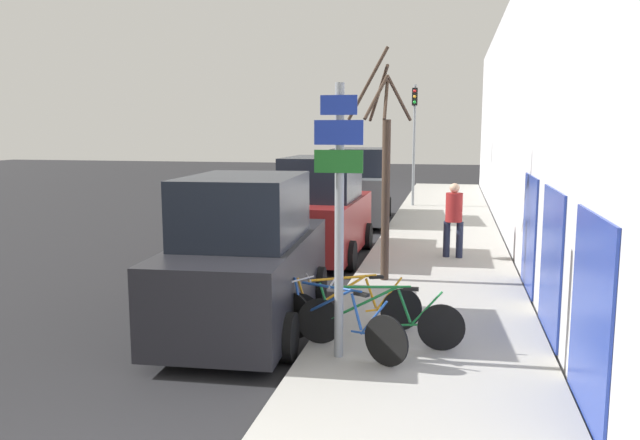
# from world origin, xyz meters

# --- Properties ---
(ground_plane) EXTENTS (80.00, 80.00, 0.00)m
(ground_plane) POSITION_xyz_m (0.00, 11.20, 0.00)
(ground_plane) COLOR black
(sidewalk_curb) EXTENTS (3.20, 32.00, 0.15)m
(sidewalk_curb) POSITION_xyz_m (2.60, 14.00, 0.07)
(sidewalk_curb) COLOR #9E9B93
(sidewalk_curb) RESTS_ON ground
(building_facade) EXTENTS (0.23, 32.00, 6.50)m
(building_facade) POSITION_xyz_m (4.35, 13.94, 3.23)
(building_facade) COLOR #BCBCC1
(building_facade) RESTS_ON ground
(signpost) EXTENTS (0.60, 0.13, 3.42)m
(signpost) POSITION_xyz_m (1.50, 4.09, 2.04)
(signpost) COLOR gray
(signpost) RESTS_ON sidewalk_curb
(bicycle_0) EXTENTS (1.92, 1.12, 0.88)m
(bicycle_0) POSITION_xyz_m (1.45, 4.29, 0.53)
(bicycle_0) COLOR black
(bicycle_0) RESTS_ON sidewalk_curb
(bicycle_1) EXTENTS (2.22, 0.44, 0.85)m
(bicycle_1) POSITION_xyz_m (1.97, 4.57, 0.52)
(bicycle_1) COLOR black
(bicycle_1) RESTS_ON sidewalk_curb
(bicycle_2) EXTENTS (1.98, 0.81, 0.84)m
(bicycle_2) POSITION_xyz_m (1.49, 5.05, 0.51)
(bicycle_2) COLOR black
(bicycle_2) RESTS_ON sidewalk_curb
(parked_car_0) EXTENTS (2.18, 4.53, 2.34)m
(parked_car_0) POSITION_xyz_m (-0.16, 5.45, 1.05)
(parked_car_0) COLOR black
(parked_car_0) RESTS_ON ground
(parked_car_1) EXTENTS (1.97, 4.13, 2.39)m
(parked_car_1) POSITION_xyz_m (-0.09, 10.76, 1.07)
(parked_car_1) COLOR maroon
(parked_car_1) RESTS_ON ground
(parked_car_2) EXTENTS (2.24, 4.83, 2.41)m
(parked_car_2) POSITION_xyz_m (-0.10, 16.63, 1.10)
(parked_car_2) COLOR #51565B
(parked_car_2) RESTS_ON ground
(pedestrian_near) EXTENTS (0.44, 0.37, 1.68)m
(pedestrian_near) POSITION_xyz_m (2.91, 10.74, 1.12)
(pedestrian_near) COLOR #1E2338
(pedestrian_near) RESTS_ON sidewalk_curb
(street_tree) EXTENTS (1.20, 1.65, 4.37)m
(street_tree) POSITION_xyz_m (1.60, 8.36, 2.15)
(street_tree) COLOR #3D2D23
(street_tree) RESTS_ON sidewalk_curb
(traffic_light) EXTENTS (0.20, 0.30, 4.50)m
(traffic_light) POSITION_xyz_m (1.41, 20.30, 3.03)
(traffic_light) COLOR gray
(traffic_light) RESTS_ON sidewalk_curb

